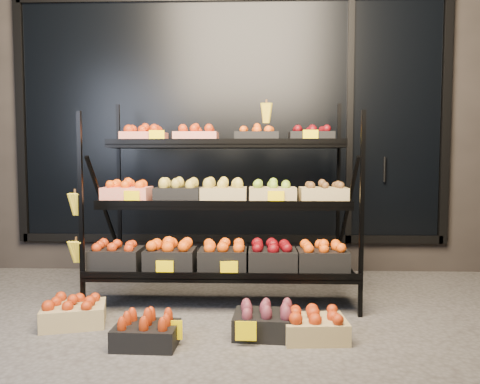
{
  "coord_description": "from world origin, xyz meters",
  "views": [
    {
      "loc": [
        0.26,
        -3.2,
        1.15
      ],
      "look_at": [
        0.13,
        0.55,
        0.89
      ],
      "focal_mm": 35.0,
      "sensor_mm": 36.0,
      "label": 1
    }
  ],
  "objects_px": {
    "display_rack": "(222,204)",
    "floor_crate_midright": "(315,325)",
    "floor_crate_midleft": "(146,331)",
    "floor_crate_left": "(74,311)"
  },
  "relations": [
    {
      "from": "display_rack",
      "to": "floor_crate_midright",
      "type": "height_order",
      "value": "display_rack"
    },
    {
      "from": "display_rack",
      "to": "floor_crate_midright",
      "type": "bearing_deg",
      "value": -52.95
    },
    {
      "from": "floor_crate_midleft",
      "to": "floor_crate_midright",
      "type": "distance_m",
      "value": 1.06
    },
    {
      "from": "floor_crate_left",
      "to": "floor_crate_midleft",
      "type": "distance_m",
      "value": 0.68
    },
    {
      "from": "display_rack",
      "to": "floor_crate_midleft",
      "type": "height_order",
      "value": "display_rack"
    },
    {
      "from": "display_rack",
      "to": "floor_crate_midleft",
      "type": "relative_size",
      "value": 5.55
    },
    {
      "from": "floor_crate_midleft",
      "to": "floor_crate_midright",
      "type": "height_order",
      "value": "floor_crate_midright"
    },
    {
      "from": "floor_crate_left",
      "to": "floor_crate_midleft",
      "type": "height_order",
      "value": "floor_crate_left"
    },
    {
      "from": "display_rack",
      "to": "floor_crate_midright",
      "type": "xyz_separation_m",
      "value": [
        0.65,
        -0.86,
        -0.69
      ]
    },
    {
      "from": "display_rack",
      "to": "floor_crate_left",
      "type": "distance_m",
      "value": 1.37
    }
  ]
}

